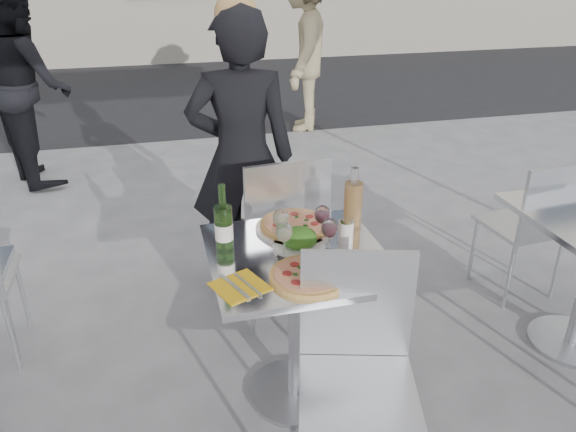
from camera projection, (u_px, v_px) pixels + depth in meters
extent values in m
plane|color=#5E5E61|center=(296.00, 393.00, 2.62)|extent=(80.00, 80.00, 0.00)
cube|color=black|center=(184.00, 88.00, 8.31)|extent=(24.00, 5.00, 0.00)
cylinder|color=#B7BABF|center=(296.00, 391.00, 2.62)|extent=(0.44, 0.44, 0.02)
cylinder|color=#B7BABF|center=(296.00, 329.00, 2.46)|extent=(0.07, 0.07, 0.72)
cube|color=silver|center=(297.00, 256.00, 2.31)|extent=(0.72, 0.72, 0.03)
cylinder|color=#B7BABF|center=(571.00, 342.00, 2.95)|extent=(0.44, 0.44, 0.02)
cylinder|color=silver|center=(294.00, 252.00, 3.36)|extent=(0.03, 0.03, 0.47)
cylinder|color=silver|center=(233.00, 263.00, 3.24)|extent=(0.03, 0.03, 0.47)
cylinder|color=silver|center=(319.00, 284.00, 3.04)|extent=(0.03, 0.03, 0.47)
cylinder|color=silver|center=(252.00, 297.00, 2.92)|extent=(0.03, 0.03, 0.47)
cube|color=silver|center=(274.00, 234.00, 3.04)|extent=(0.49, 0.49, 0.03)
cube|color=silver|center=(288.00, 208.00, 2.74)|extent=(0.44, 0.07, 0.47)
cylinder|color=silver|center=(306.00, 406.00, 2.25)|extent=(0.02, 0.02, 0.45)
cylinder|color=silver|center=(396.00, 408.00, 2.24)|extent=(0.02, 0.02, 0.45)
cube|color=silver|center=(358.00, 394.00, 1.98)|extent=(0.51, 0.51, 0.02)
cube|color=silver|center=(357.00, 304.00, 2.07)|extent=(0.41, 0.14, 0.45)
cylinder|color=silver|center=(23.00, 295.00, 2.98)|extent=(0.02, 0.02, 0.43)
cylinder|color=silver|center=(11.00, 334.00, 2.68)|extent=(0.02, 0.02, 0.43)
cylinder|color=silver|center=(518.00, 241.00, 3.54)|extent=(0.02, 0.02, 0.42)
cylinder|color=silver|center=(473.00, 250.00, 3.44)|extent=(0.02, 0.02, 0.42)
cylinder|color=silver|center=(557.00, 267.00, 3.25)|extent=(0.02, 0.02, 0.42)
cylinder|color=silver|center=(509.00, 277.00, 3.15)|extent=(0.02, 0.02, 0.42)
cube|color=silver|center=(520.00, 225.00, 3.25)|extent=(0.42, 0.42, 0.02)
cube|color=silver|center=(553.00, 203.00, 2.99)|extent=(0.39, 0.06, 0.42)
imported|color=black|center=(242.00, 159.00, 3.12)|extent=(0.65, 0.48, 1.64)
imported|color=black|center=(27.00, 84.00, 4.72)|extent=(0.91, 1.01, 1.69)
imported|color=tan|center=(303.00, 48.00, 6.09)|extent=(1.02, 1.32, 1.80)
cylinder|color=#D9AF54|center=(309.00, 276.00, 2.12)|extent=(0.30, 0.30, 0.02)
cylinder|color=beige|center=(309.00, 274.00, 2.12)|extent=(0.27, 0.27, 0.00)
cylinder|color=white|center=(295.00, 228.00, 2.50)|extent=(0.35, 0.35, 0.01)
cylinder|color=#D9AF54|center=(295.00, 225.00, 2.49)|extent=(0.31, 0.31, 0.02)
cylinder|color=beige|center=(295.00, 223.00, 2.48)|extent=(0.28, 0.28, 0.00)
cylinder|color=white|center=(299.00, 246.00, 2.34)|extent=(0.22, 0.22, 0.01)
ellipsoid|color=#236218|center=(299.00, 238.00, 2.33)|extent=(0.15, 0.15, 0.08)
sphere|color=#B21914|center=(307.00, 232.00, 2.35)|extent=(0.03, 0.03, 0.03)
cylinder|color=#305821|center=(224.00, 229.00, 2.28)|extent=(0.07, 0.07, 0.20)
cone|color=#305821|center=(223.00, 207.00, 2.23)|extent=(0.07, 0.07, 0.03)
cylinder|color=#305821|center=(222.00, 196.00, 2.21)|extent=(0.03, 0.03, 0.10)
cylinder|color=silver|center=(224.00, 231.00, 2.28)|extent=(0.07, 0.07, 0.07)
cylinder|color=tan|center=(353.00, 206.00, 2.45)|extent=(0.08, 0.08, 0.22)
cylinder|color=white|center=(354.00, 177.00, 2.39)|extent=(0.03, 0.03, 0.08)
cylinder|color=white|center=(346.00, 232.00, 2.38)|extent=(0.06, 0.06, 0.09)
cylinder|color=silver|center=(346.00, 220.00, 2.35)|extent=(0.06, 0.06, 0.02)
cylinder|color=white|center=(284.00, 257.00, 2.27)|extent=(0.06, 0.06, 0.00)
cylinder|color=white|center=(284.00, 247.00, 2.25)|extent=(0.01, 0.01, 0.09)
ellipsoid|color=white|center=(284.00, 232.00, 2.22)|extent=(0.07, 0.07, 0.08)
ellipsoid|color=beige|center=(284.00, 234.00, 2.23)|extent=(0.05, 0.05, 0.05)
cylinder|color=white|center=(281.00, 242.00, 2.39)|extent=(0.06, 0.06, 0.00)
cylinder|color=white|center=(281.00, 233.00, 2.37)|extent=(0.01, 0.01, 0.09)
ellipsoid|color=white|center=(281.00, 218.00, 2.34)|extent=(0.07, 0.07, 0.08)
ellipsoid|color=beige|center=(281.00, 220.00, 2.34)|extent=(0.05, 0.05, 0.05)
cylinder|color=white|center=(329.00, 252.00, 2.30)|extent=(0.06, 0.06, 0.00)
cylinder|color=white|center=(329.00, 243.00, 2.28)|extent=(0.01, 0.01, 0.09)
ellipsoid|color=white|center=(330.00, 228.00, 2.25)|extent=(0.07, 0.07, 0.08)
ellipsoid|color=#420917|center=(329.00, 230.00, 2.26)|extent=(0.05, 0.05, 0.05)
cylinder|color=white|center=(322.00, 238.00, 2.42)|extent=(0.06, 0.06, 0.00)
cylinder|color=white|center=(322.00, 229.00, 2.40)|extent=(0.01, 0.01, 0.09)
ellipsoid|color=white|center=(322.00, 214.00, 2.37)|extent=(0.07, 0.07, 0.08)
ellipsoid|color=#420917|center=(322.00, 217.00, 2.37)|extent=(0.05, 0.05, 0.05)
cube|color=gold|center=(240.00, 286.00, 2.07)|extent=(0.23, 0.23, 0.00)
cube|color=#B7BABF|center=(234.00, 286.00, 2.07)|extent=(0.09, 0.19, 0.00)
cube|color=#B7BABF|center=(248.00, 284.00, 2.08)|extent=(0.08, 0.17, 0.00)
cube|color=gold|center=(372.00, 263.00, 2.22)|extent=(0.21, 0.21, 0.00)
cube|color=#B7BABF|center=(368.00, 263.00, 2.22)|extent=(0.05, 0.20, 0.00)
cube|color=#B7BABF|center=(380.00, 261.00, 2.23)|extent=(0.04, 0.18, 0.00)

